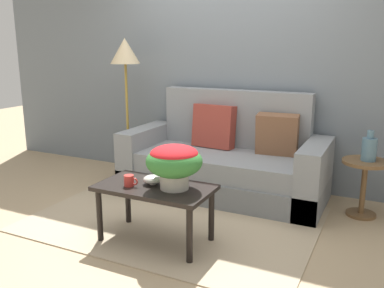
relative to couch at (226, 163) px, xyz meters
name	(u,v)px	position (x,y,z in m)	size (l,w,h in m)	color
ground_plane	(174,220)	(-0.14, -0.87, -0.33)	(14.00, 14.00, 0.00)	tan
wall_back	(231,54)	(-0.14, 0.47, 1.10)	(6.40, 0.12, 2.86)	slate
area_rug	(175,219)	(-0.14, -0.85, -0.32)	(2.44, 1.73, 0.01)	tan
couch	(226,163)	(0.00, 0.00, 0.00)	(2.07, 0.88, 1.06)	slate
coffee_table	(155,194)	(-0.08, -1.29, 0.07)	(0.90, 0.49, 0.46)	black
side_table	(364,178)	(1.35, -0.02, 0.04)	(0.41, 0.41, 0.52)	brown
floor_lamp	(125,66)	(-1.22, 0.01, 0.97)	(0.33, 0.33, 1.60)	olive
potted_plant	(174,161)	(0.08, -1.27, 0.35)	(0.43, 0.43, 0.34)	#B7B2A8
coffee_mug	(129,181)	(-0.25, -1.38, 0.18)	(0.12, 0.08, 0.09)	red
snack_bowl	(153,179)	(-0.12, -1.26, 0.18)	(0.15, 0.15, 0.07)	silver
table_vase	(369,149)	(1.36, -0.02, 0.31)	(0.13, 0.13, 0.27)	slate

